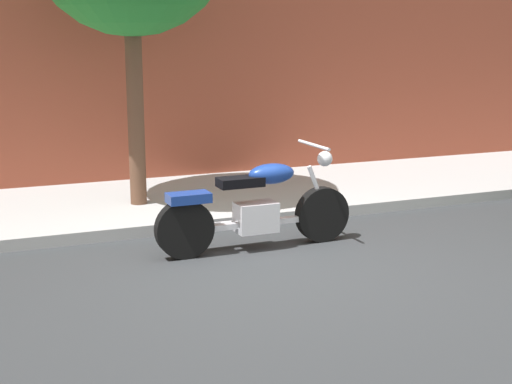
# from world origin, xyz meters

# --- Properties ---
(ground_plane) EXTENTS (60.00, 60.00, 0.00)m
(ground_plane) POSITION_xyz_m (0.00, 0.00, 0.00)
(ground_plane) COLOR #303335
(sidewalk) EXTENTS (18.64, 2.72, 0.14)m
(sidewalk) POSITION_xyz_m (0.00, 2.92, 0.07)
(sidewalk) COLOR #A8A8A8
(sidewalk) RESTS_ON ground
(motorcycle) EXTENTS (2.22, 0.70, 1.12)m
(motorcycle) POSITION_xyz_m (0.02, 0.69, 0.45)
(motorcycle) COLOR black
(motorcycle) RESTS_ON ground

